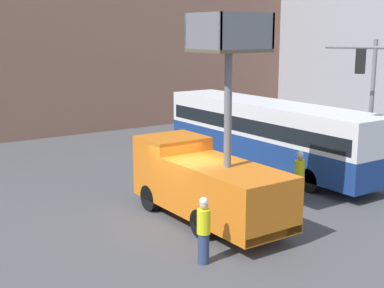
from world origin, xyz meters
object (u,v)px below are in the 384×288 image
Objects in this scene: road_worker_near_truck at (204,230)px; traffic_light_pole at (368,89)px; city_bus at (268,130)px; road_worker_directing at (299,176)px; utility_truck at (207,179)px.

traffic_light_pole is at bearing 132.23° from road_worker_near_truck.
road_worker_directing is at bearing 132.90° from city_bus.
utility_truck reaches higher than traffic_light_pole.
traffic_light_pole is (1.29, -4.44, 2.25)m from city_bus.
traffic_light_pole is (7.86, -0.23, 2.57)m from utility_truck.
utility_truck reaches higher than road_worker_near_truck.
city_bus is 5.14m from traffic_light_pole.
traffic_light_pole is 4.73m from road_worker_directing.
road_worker_directing is at bearing 177.80° from traffic_light_pole.
road_worker_directing is (4.30, -0.09, -0.54)m from utility_truck.
road_worker_near_truck is at bearing 109.28° from city_bus.
city_bus is 6.31× the size of road_worker_directing.
city_bus is 2.03× the size of traffic_light_pole.
road_worker_directing is at bearing 140.49° from road_worker_near_truck.
road_worker_near_truck is at bearing -57.02° from road_worker_directing.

